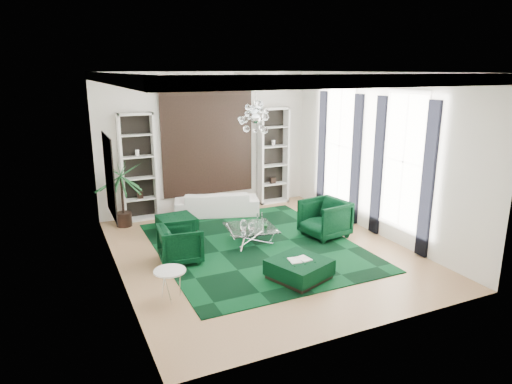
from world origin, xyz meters
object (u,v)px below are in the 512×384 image
sofa (217,203)px  coffee_table (251,235)px  ottoman_front (299,270)px  palm (121,186)px  armchair_right (325,218)px  side_table (171,285)px  armchair_left (180,244)px  ottoman_side (177,224)px

sofa → coffee_table: size_ratio=2.09×
ottoman_front → coffee_table: bearing=91.4°
palm → coffee_table: bearing=-44.4°
armchair_right → side_table: 4.37m
sofa → armchair_right: armchair_right is taller
armchair_left → palm: size_ratio=0.40×
armchair_right → coffee_table: bearing=-109.8°
armchair_left → ottoman_front: (1.80, -1.75, -0.19)m
side_table → palm: 4.32m
armchair_left → coffee_table: armchair_left is taller
armchair_left → coffee_table: size_ratio=0.80×
sofa → armchair_left: (-1.75, -2.65, 0.06)m
armchair_left → side_table: 1.62m
sofa → ottoman_front: (0.05, -4.40, -0.13)m
ottoman_front → side_table: side_table is taller
armchair_left → armchair_right: 3.50m
palm → side_table: bearing=-88.7°
ottoman_front → side_table: size_ratio=1.76×
armchair_left → armchair_right: size_ratio=0.88×
ottoman_side → side_table: size_ratio=1.52×
coffee_table → side_table: side_table is taller
ottoman_front → armchair_right: bearing=45.8°
armchair_left → palm: bearing=19.4°
ottoman_side → palm: (-1.10, 0.95, 0.87)m
coffee_table → ottoman_front: (0.05, -2.10, 0.01)m
side_table → palm: palm is taller
sofa → armchair_left: armchair_left is taller
armchair_left → palm: (-0.70, 2.75, 0.67)m
coffee_table → side_table: size_ratio=1.94×
armchair_left → side_table: bearing=163.3°
sofa → side_table: bearing=77.3°
armchair_left → armchair_right: bearing=-84.9°
sofa → side_table: size_ratio=4.06×
coffee_table → ottoman_side: 1.98m
armchair_left → coffee_table: 1.80m
ottoman_front → side_table: 2.41m
ottoman_front → side_table: bearing=174.1°
coffee_table → ottoman_front: bearing=-88.6°
coffee_table → palm: palm is taller
ottoman_side → coffee_table: bearing=-47.0°
side_table → sofa: bearing=60.5°
ottoman_side → ottoman_front: 3.82m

